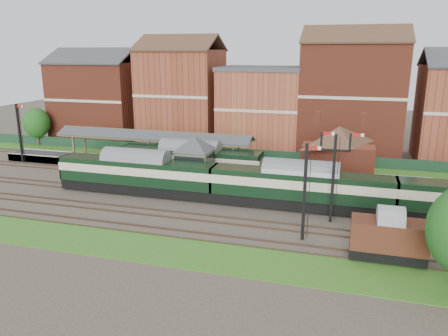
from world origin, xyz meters
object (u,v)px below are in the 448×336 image
(semaphore_bracket, at_px, (334,172))
(dmu_train, at_px, (300,186))
(platform_railcar, at_px, (190,161))
(signal_box, at_px, (195,161))
(goods_van_a, at_px, (389,237))

(semaphore_bracket, distance_m, dmu_train, 4.61)
(semaphore_bracket, height_order, platform_railcar, semaphore_bracket)
(signal_box, xyz_separation_m, goods_van_a, (19.35, -12.25, -1.33))
(signal_box, bearing_deg, dmu_train, -15.26)
(goods_van_a, bearing_deg, semaphore_bracket, 123.56)
(signal_box, relative_size, goods_van_a, 1.13)
(dmu_train, relative_size, platform_railcar, 3.03)
(goods_van_a, bearing_deg, platform_railcar, 143.66)
(semaphore_bracket, distance_m, platform_railcar, 19.16)
(signal_box, relative_size, semaphore_bracket, 0.73)
(dmu_train, bearing_deg, semaphore_bracket, -38.65)
(signal_box, height_order, goods_van_a, signal_box)
(platform_railcar, relative_size, goods_van_a, 3.22)
(dmu_train, height_order, goods_van_a, dmu_train)
(signal_box, bearing_deg, semaphore_bracket, -20.92)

